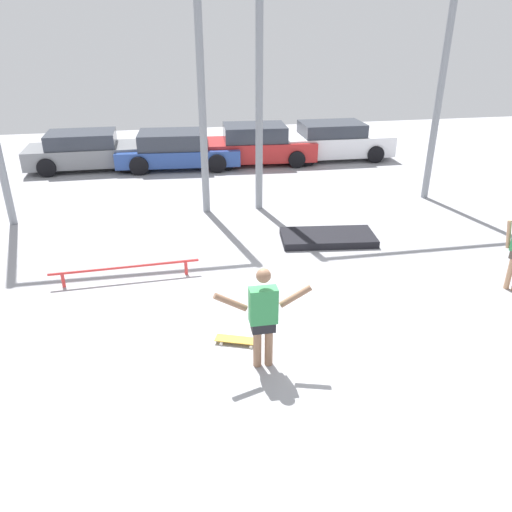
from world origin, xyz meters
TOP-DOWN VIEW (x-y plane):
  - ground_plane at (0.00, 0.00)m, footprint 36.00×36.00m
  - skateboarder at (-0.56, -1.16)m, footprint 1.49×0.22m
  - skateboard at (-0.86, -0.51)m, footprint 0.77×0.46m
  - manual_pad at (1.97, 3.31)m, footprint 2.38×1.36m
  - grind_rail at (-2.80, 2.12)m, footprint 3.03×0.19m
  - canopy_support_left at (-3.33, 5.95)m, footprint 5.35×0.20m
  - canopy_support_right at (3.33, 5.95)m, footprint 5.35×0.20m
  - parked_car_grey at (-4.55, 11.26)m, footprint 4.28×1.99m
  - parked_car_blue at (-1.34, 10.83)m, footprint 4.49×2.25m
  - parked_car_red at (1.66, 10.88)m, footprint 4.21×2.14m
  - parked_car_white at (4.68, 10.95)m, footprint 4.28×1.99m

SIDE VIEW (x-z plane):
  - ground_plane at x=0.00m, z-range 0.00..0.00m
  - skateboard at x=-0.86m, z-range 0.02..0.10m
  - manual_pad at x=1.97m, z-range 0.00..0.18m
  - grind_rail at x=-2.80m, z-range 0.11..0.45m
  - parked_car_blue at x=-1.34m, z-range -0.02..1.27m
  - parked_car_grey at x=-4.55m, z-range -0.02..1.30m
  - parked_car_white at x=4.68m, z-range -0.02..1.37m
  - parked_car_red at x=1.66m, z-range -0.03..1.39m
  - skateboarder at x=-0.56m, z-range 0.09..1.79m
  - canopy_support_left at x=-3.33m, z-range 0.65..7.41m
  - canopy_support_right at x=3.33m, z-range 0.65..7.41m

